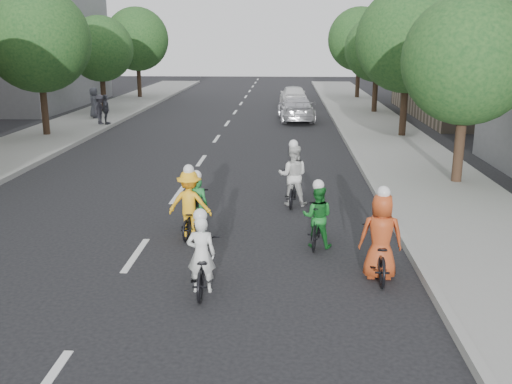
# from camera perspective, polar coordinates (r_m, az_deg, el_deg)

# --- Properties ---
(ground) EXTENTS (120.00, 120.00, 0.00)m
(ground) POSITION_cam_1_polar(r_m,az_deg,el_deg) (12.91, -11.93, -6.19)
(ground) COLOR black
(ground) RESTS_ON ground
(sidewalk_left) EXTENTS (4.00, 80.00, 0.15)m
(sidewalk_left) POSITION_cam_1_polar(r_m,az_deg,el_deg) (24.78, -24.15, 3.25)
(sidewalk_left) COLOR gray
(sidewalk_left) RESTS_ON ground
(curb_left) EXTENTS (0.18, 80.00, 0.18)m
(curb_left) POSITION_cam_1_polar(r_m,az_deg,el_deg) (23.95, -19.99, 3.33)
(curb_left) COLOR #999993
(curb_left) RESTS_ON ground
(sidewalk_right) EXTENTS (4.00, 80.00, 0.15)m
(sidewalk_right) POSITION_cam_1_polar(r_m,az_deg,el_deg) (22.58, 15.06, 3.01)
(sidewalk_right) COLOR gray
(sidewalk_right) RESTS_ON ground
(curb_right) EXTENTS (0.18, 80.00, 0.18)m
(curb_right) POSITION_cam_1_polar(r_m,az_deg,el_deg) (22.25, 10.14, 3.16)
(curb_right) COLOR #999993
(curb_right) RESTS_ON ground
(bldg_sw) EXTENTS (10.00, 14.00, 8.00)m
(bldg_sw) POSITION_cam_1_polar(r_m,az_deg,el_deg) (44.04, -23.61, 13.13)
(bldg_sw) COLOR slate
(bldg_sw) RESTS_ON ground
(bldg_se) EXTENTS (10.00, 14.00, 8.00)m
(bldg_se) POSITION_cam_1_polar(r_m,az_deg,el_deg) (37.82, 23.30, 13.03)
(bldg_se) COLOR gray
(bldg_se) RESTS_ON ground
(tree_l_3) EXTENTS (4.80, 4.80, 6.93)m
(tree_l_3) POSITION_cam_1_polar(r_m,az_deg,el_deg) (28.96, -20.98, 13.99)
(tree_l_3) COLOR black
(tree_l_3) RESTS_ON ground
(tree_l_4) EXTENTS (4.00, 4.00, 5.97)m
(tree_l_4) POSITION_cam_1_polar(r_m,az_deg,el_deg) (37.40, -15.30, 13.64)
(tree_l_4) COLOR black
(tree_l_4) RESTS_ON ground
(tree_l_5) EXTENTS (4.80, 4.80, 6.93)m
(tree_l_5) POSITION_cam_1_polar(r_m,az_deg,el_deg) (46.05, -11.82, 14.73)
(tree_l_5) COLOR black
(tree_l_5) RESTS_ON ground
(tree_r_0) EXTENTS (4.00, 4.00, 5.97)m
(tree_r_0) POSITION_cam_1_polar(r_m,az_deg,el_deg) (19.04, 20.39, 12.26)
(tree_r_0) COLOR black
(tree_r_0) RESTS_ON ground
(tree_r_1) EXTENTS (4.80, 4.80, 6.93)m
(tree_r_1) POSITION_cam_1_polar(r_m,az_deg,el_deg) (27.76, 14.98, 14.45)
(tree_r_1) COLOR black
(tree_r_1) RESTS_ON ground
(tree_r_2) EXTENTS (4.00, 4.00, 5.97)m
(tree_r_2) POSITION_cam_1_polar(r_m,az_deg,el_deg) (36.63, 12.04, 13.82)
(tree_r_2) COLOR black
(tree_r_2) RESTS_ON ground
(tree_r_3) EXTENTS (4.80, 4.80, 6.93)m
(tree_r_3) POSITION_cam_1_polar(r_m,az_deg,el_deg) (45.54, 10.32, 14.80)
(tree_r_3) COLOR black
(tree_r_3) RESTS_ON ground
(cyclist_0) EXTENTS (1.09, 1.62, 1.76)m
(cyclist_0) POSITION_cam_1_polar(r_m,az_deg,el_deg) (13.76, -6.60, -1.73)
(cyclist_0) COLOR black
(cyclist_0) RESTS_ON ground
(cyclist_1) EXTENTS (0.88, 1.82, 1.89)m
(cyclist_1) POSITION_cam_1_polar(r_m,az_deg,el_deg) (11.59, 12.29, -5.25)
(cyclist_1) COLOR black
(cyclist_1) RESTS_ON ground
(cyclist_2) EXTENTS (0.91, 1.80, 1.89)m
(cyclist_2) POSITION_cam_1_polar(r_m,az_deg,el_deg) (16.26, 3.70, 1.06)
(cyclist_2) COLOR black
(cyclist_2) RESTS_ON ground
(cyclist_3) EXTENTS (0.67, 1.75, 1.63)m
(cyclist_3) POSITION_cam_1_polar(r_m,az_deg,el_deg) (10.84, -5.41, -7.10)
(cyclist_3) COLOR black
(cyclist_3) RESTS_ON ground
(cyclist_4) EXTENTS (0.77, 1.69, 1.58)m
(cyclist_4) POSITION_cam_1_polar(r_m,az_deg,el_deg) (13.07, 6.14, -2.87)
(cyclist_4) COLOR black
(cyclist_4) RESTS_ON ground
(cyclist_5) EXTENTS (0.66, 1.80, 1.59)m
(cyclist_5) POSITION_cam_1_polar(r_m,az_deg,el_deg) (13.95, -5.86, -1.76)
(cyclist_5) COLOR black
(cyclist_5) RESTS_ON ground
(follow_car_lead) EXTENTS (2.25, 4.88, 1.38)m
(follow_car_lead) POSITION_cam_1_polar(r_m,az_deg,el_deg) (33.16, 4.03, 8.32)
(follow_car_lead) COLOR silver
(follow_car_lead) RESTS_ON ground
(follow_car_trail) EXTENTS (2.03, 4.39, 1.46)m
(follow_car_trail) POSITION_cam_1_polar(r_m,az_deg,el_deg) (40.57, 3.74, 9.63)
(follow_car_trail) COLOR white
(follow_car_trail) RESTS_ON ground
(spectator_0) EXTENTS (0.82, 1.12, 1.56)m
(spectator_0) POSITION_cam_1_polar(r_m,az_deg,el_deg) (31.81, -15.30, 7.97)
(spectator_0) COLOR #474551
(spectator_0) RESTS_ON sidewalk_left
(spectator_1) EXTENTS (0.64, 1.00, 1.58)m
(spectator_1) POSITION_cam_1_polar(r_m,az_deg,el_deg) (31.63, -14.78, 7.98)
(spectator_1) COLOR #484954
(spectator_1) RESTS_ON sidewalk_left
(spectator_2) EXTENTS (0.73, 0.95, 1.74)m
(spectator_2) POSITION_cam_1_polar(r_m,az_deg,el_deg) (34.39, -15.88, 8.58)
(spectator_2) COLOR #44454F
(spectator_2) RESTS_ON sidewalk_left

